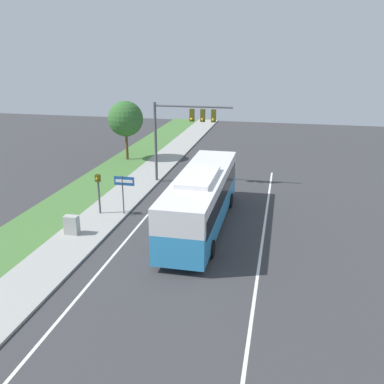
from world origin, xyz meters
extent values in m
plane|color=#38383A|center=(0.00, 0.00, 0.00)|extent=(80.00, 80.00, 0.00)
cube|color=#9E9E99|center=(-6.20, 0.00, 0.06)|extent=(2.80, 80.00, 0.12)
cube|color=#477538|center=(-9.40, 0.00, 0.05)|extent=(3.60, 80.00, 0.10)
cube|color=silver|center=(-3.60, 0.00, 0.00)|extent=(0.14, 30.00, 0.01)
cube|color=silver|center=(3.60, 0.00, 0.00)|extent=(0.14, 30.00, 0.01)
cube|color=#3393D1|center=(0.01, 2.75, 1.12)|extent=(2.52, 11.59, 1.54)
cube|color=white|center=(0.01, 2.75, 2.53)|extent=(2.52, 11.59, 1.26)
cube|color=black|center=(0.01, 2.75, 2.09)|extent=(2.56, 10.66, 0.95)
cube|color=white|center=(0.01, 1.88, 3.28)|extent=(1.76, 4.06, 0.24)
cylinder|color=black|center=(-1.20, 6.34, 0.45)|extent=(0.28, 0.90, 0.90)
cylinder|color=black|center=(1.22, 6.34, 0.45)|extent=(0.28, 0.90, 0.90)
cylinder|color=black|center=(-1.20, -0.85, 0.45)|extent=(0.28, 0.90, 0.90)
cylinder|color=black|center=(1.22, -0.85, 0.45)|extent=(0.28, 0.90, 0.90)
cylinder|color=#4C4C51|center=(-5.05, 10.66, 3.04)|extent=(0.20, 0.20, 6.07)
cylinder|color=#4C4C51|center=(-2.18, 10.66, 5.82)|extent=(5.75, 0.14, 0.14)
cube|color=#47470F|center=(-2.25, 10.66, 5.20)|extent=(0.32, 0.28, 0.90)
sphere|color=yellow|center=(-2.25, 10.48, 4.96)|extent=(0.18, 0.18, 0.18)
cube|color=#47470F|center=(-1.46, 10.66, 5.20)|extent=(0.32, 0.28, 0.90)
sphere|color=yellow|center=(-1.46, 10.48, 4.96)|extent=(0.18, 0.18, 0.18)
cube|color=#47470F|center=(-0.67, 10.66, 5.20)|extent=(0.32, 0.28, 0.90)
sphere|color=yellow|center=(-0.67, 10.48, 4.96)|extent=(0.18, 0.18, 0.18)
cylinder|color=#4C4C51|center=(-6.47, 3.23, 1.30)|extent=(0.12, 0.12, 2.61)
cube|color=#47470F|center=(-6.47, 3.23, 2.39)|extent=(0.28, 0.24, 0.44)
sphere|color=yellow|center=(-6.47, 3.08, 2.39)|extent=(0.14, 0.14, 0.14)
cylinder|color=#4C4C51|center=(-5.00, 3.45, 1.28)|extent=(0.08, 0.08, 2.56)
cube|color=#19478C|center=(-4.87, 3.45, 2.23)|extent=(1.27, 0.03, 0.55)
cube|color=white|center=(-4.87, 3.43, 2.23)|extent=(1.08, 0.01, 0.19)
cube|color=#A8A8A3|center=(-6.70, 0.01, 0.65)|extent=(0.77, 0.46, 1.05)
cylinder|color=brown|center=(-9.55, 16.35, 1.49)|extent=(0.24, 0.24, 2.77)
sphere|color=#33662D|center=(-9.55, 16.35, 3.82)|extent=(3.15, 3.15, 3.15)
camera|label=1|loc=(4.31, -19.68, 9.89)|focal=40.00mm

